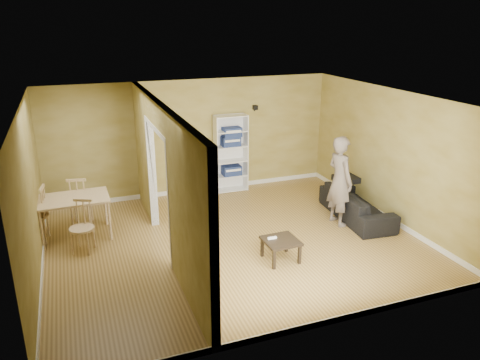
% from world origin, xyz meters
% --- Properties ---
extents(room_shell, '(6.50, 6.50, 6.50)m').
position_xyz_m(room_shell, '(0.00, 0.00, 1.30)').
color(room_shell, '#A88847').
rests_on(room_shell, ground).
extents(partition, '(0.22, 5.50, 2.60)m').
position_xyz_m(partition, '(-1.20, 0.00, 1.30)').
color(partition, tan).
rests_on(partition, ground).
extents(wall_speaker, '(0.10, 0.10, 0.10)m').
position_xyz_m(wall_speaker, '(1.50, 2.69, 1.90)').
color(wall_speaker, black).
rests_on(wall_speaker, room_shell).
extents(sofa, '(2.03, 1.01, 0.75)m').
position_xyz_m(sofa, '(2.70, 0.15, 0.37)').
color(sofa, black).
rests_on(sofa, ground).
extents(person, '(0.80, 0.65, 2.08)m').
position_xyz_m(person, '(2.20, 0.05, 1.04)').
color(person, slate).
rests_on(person, ground).
extents(bookshelf, '(0.76, 0.33, 1.80)m').
position_xyz_m(bookshelf, '(0.85, 2.60, 0.90)').
color(bookshelf, white).
rests_on(bookshelf, ground).
extents(paper_box_navy_a, '(0.43, 0.28, 0.22)m').
position_xyz_m(paper_box_navy_a, '(0.86, 2.56, 0.49)').
color(paper_box_navy_a, navy).
rests_on(paper_box_navy_a, bookshelf).
extents(paper_box_navy_b, '(0.42, 0.27, 0.21)m').
position_xyz_m(paper_box_navy_b, '(0.85, 2.56, 1.19)').
color(paper_box_navy_b, navy).
rests_on(paper_box_navy_b, bookshelf).
extents(paper_box_navy_c, '(0.42, 0.27, 0.21)m').
position_xyz_m(paper_box_navy_c, '(0.87, 2.56, 1.40)').
color(paper_box_navy_c, navy).
rests_on(paper_box_navy_c, bookshelf).
extents(coffee_table, '(0.56, 0.56, 0.37)m').
position_xyz_m(coffee_table, '(0.51, -0.92, 0.32)').
color(coffee_table, '#312619').
rests_on(coffee_table, ground).
extents(game_controller, '(0.16, 0.04, 0.03)m').
position_xyz_m(game_controller, '(0.39, -0.83, 0.39)').
color(game_controller, white).
rests_on(game_controller, coffee_table).
extents(dining_table, '(1.25, 0.83, 0.78)m').
position_xyz_m(dining_table, '(-2.66, 1.20, 0.70)').
color(dining_table, beige).
rests_on(dining_table, ground).
extents(chair_left, '(0.55, 0.55, 1.04)m').
position_xyz_m(chair_left, '(-3.34, 1.27, 0.52)').
color(chair_left, tan).
rests_on(chair_left, ground).
extents(chair_near, '(0.56, 0.56, 0.92)m').
position_xyz_m(chair_near, '(-2.57, 0.56, 0.46)').
color(chair_near, tan).
rests_on(chair_near, ground).
extents(chair_far, '(0.55, 0.55, 1.01)m').
position_xyz_m(chair_far, '(-2.53, 1.76, 0.50)').
color(chair_far, '#D4B880').
rests_on(chair_far, ground).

